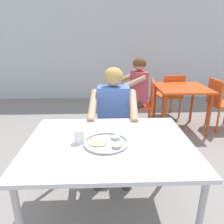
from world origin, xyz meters
TOP-DOWN VIEW (x-y plane):
  - back_wall at (0.00, 3.99)m, footprint 12.00×0.12m
  - table_foreground at (0.00, 0.08)m, footprint 1.24×0.96m
  - thali_tray at (-0.02, 0.05)m, footprint 0.33×0.33m
  - drinking_cup at (-0.22, 0.08)m, footprint 0.08×0.08m
  - chair_foreground at (0.08, 1.00)m, footprint 0.42×0.42m
  - diner_foreground at (0.07, 0.78)m, footprint 0.52×0.57m
  - table_background_red at (1.22, 1.94)m, footprint 0.81×0.79m
  - chair_red_left at (0.64, 1.98)m, footprint 0.49×0.48m
  - chair_red_right at (1.89, 1.94)m, footprint 0.43×0.44m
  - chair_red_far at (1.22, 2.51)m, footprint 0.51×0.50m
  - patron_background at (0.43, 1.93)m, footprint 0.59×0.54m

SIDE VIEW (x-z plane):
  - chair_foreground at x=0.08m, z-range 0.07..0.88m
  - chair_red_left at x=0.64m, z-range 0.07..0.90m
  - chair_red_far at x=1.22m, z-range 0.07..0.90m
  - chair_red_right at x=1.89m, z-range 0.07..0.91m
  - table_background_red at x=1.22m, z-range 0.27..1.00m
  - table_foreground at x=0.00m, z-range 0.31..1.05m
  - diner_foreground at x=0.07m, z-range 0.11..1.31m
  - patron_background at x=0.43m, z-range 0.12..1.31m
  - thali_tray at x=-0.02m, z-range 0.74..0.77m
  - drinking_cup at x=-0.22m, z-range 0.75..0.85m
  - back_wall at x=0.00m, z-range 0.00..3.40m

